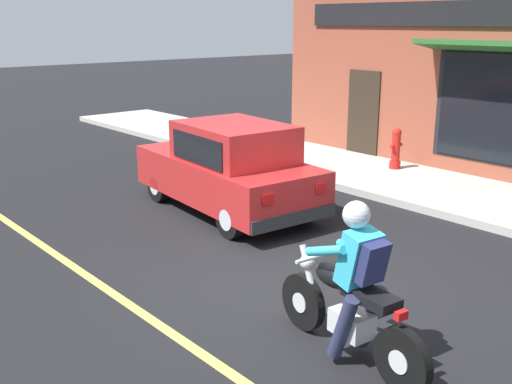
{
  "coord_description": "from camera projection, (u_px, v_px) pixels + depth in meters",
  "views": [
    {
      "loc": [
        -4.88,
        -4.82,
        3.2
      ],
      "look_at": [
        0.3,
        1.11,
        0.95
      ],
      "focal_mm": 42.0,
      "sensor_mm": 36.0,
      "label": 1
    }
  ],
  "objects": [
    {
      "name": "sidewalk_curb",
      "position": [
        365.0,
        173.0,
        12.8
      ],
      "size": [
        2.6,
        22.0,
        0.14
      ],
      "primitive_type": "cube",
      "color": "#ADAAA3",
      "rests_on": "ground"
    },
    {
      "name": "motorcycle_with_rider",
      "position": [
        351.0,
        295.0,
        5.73
      ],
      "size": [
        0.62,
        2.02,
        1.62
      ],
      "color": "black",
      "rests_on": "ground"
    },
    {
      "name": "fire_hydrant",
      "position": [
        396.0,
        149.0,
        12.8
      ],
      "size": [
        0.36,
        0.24,
        0.88
      ],
      "color": "red",
      "rests_on": "sidewalk_curb"
    },
    {
      "name": "ground_plane",
      "position": [
        296.0,
        288.0,
        7.45
      ],
      "size": [
        80.0,
        80.0,
        0.0
      ],
      "primitive_type": "plane",
      "color": "black"
    },
    {
      "name": "lane_stripe",
      "position": [
        57.0,
        255.0,
        8.48
      ],
      "size": [
        0.12,
        19.8,
        0.01
      ],
      "primitive_type": "cube",
      "color": "#D1C64C",
      "rests_on": "ground"
    },
    {
      "name": "storefront_building",
      "position": [
        494.0,
        78.0,
        11.85
      ],
      "size": [
        1.25,
        10.81,
        4.2
      ],
      "color": "brown",
      "rests_on": "ground"
    },
    {
      "name": "car_hatchback",
      "position": [
        229.0,
        169.0,
        10.26
      ],
      "size": [
        1.98,
        3.92,
        1.57
      ],
      "color": "black",
      "rests_on": "ground"
    }
  ]
}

